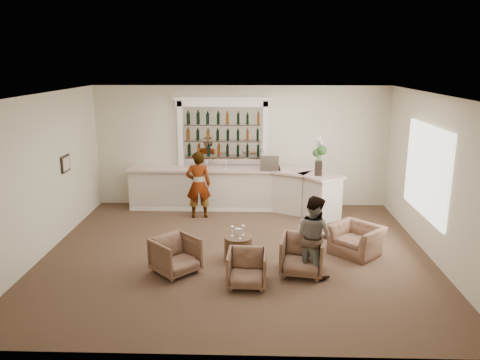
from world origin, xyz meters
The scene contains 19 objects.
ground centered at (0.00, 0.00, 0.00)m, with size 8.00×8.00×0.00m, color brown.
room_shell centered at (0.16, 0.71, 2.34)m, with size 8.04×7.02×3.32m.
bar_counter centered at (-0.16, 3.00, 0.57)m, with size 5.72×1.80×1.14m.
back_bar_alcove centered at (-0.50, 3.41, 2.03)m, with size 2.64×0.25×3.00m.
cocktail_table centered at (0.05, -0.30, 0.25)m, with size 0.57×0.57×0.50m, color #4F3922.
sommelier centered at (-1.06, 2.34, 0.87)m, with size 0.63×0.42×1.74m, color gray.
guest centered at (1.47, -0.94, 0.78)m, with size 0.76×0.59×1.55m, color gray.
armchair_left centered at (-1.13, -0.94, 0.35)m, with size 0.75×0.77×0.71m, color brown.
armchair_center centered at (0.24, -1.41, 0.33)m, with size 0.70×0.72×0.65m, color brown.
armchair_right centered at (1.28, -0.90, 0.37)m, with size 0.79×0.82×0.74m, color brown.
armchair_far centered at (2.50, 0.07, 0.31)m, with size 0.96×0.84×0.62m, color brown.
espresso_machine centered at (0.77, 2.91, 1.35)m, with size 0.48×0.40×0.42m, color silver.
flower_vase centered at (1.97, 2.33, 1.69)m, with size 0.26×0.26×0.97m.
wine_glass_bar_left centered at (-0.40, 3.02, 1.25)m, with size 0.07×0.07×0.21m, color white, non-canonical shape.
wine_glass_bar_right centered at (-0.90, 2.99, 1.25)m, with size 0.07×0.07×0.21m, color white, non-canonical shape.
wine_glass_tbl_a centered at (-0.07, -0.27, 0.60)m, with size 0.07×0.07×0.21m, color white, non-canonical shape.
wine_glass_tbl_b centered at (0.15, -0.22, 0.60)m, with size 0.07×0.07×0.21m, color white, non-canonical shape.
wine_glass_tbl_c centered at (0.09, -0.43, 0.60)m, with size 0.07×0.07×0.21m, color white, non-canonical shape.
napkin_holder centered at (0.03, -0.16, 0.56)m, with size 0.08×0.08×0.12m, color white.
Camera 1 is at (0.35, -9.14, 3.95)m, focal length 35.00 mm.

